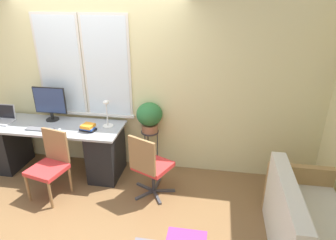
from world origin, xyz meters
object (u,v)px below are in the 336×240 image
at_px(desk_lamp, 107,112).
at_px(plant_stand, 150,136).
at_px(potted_plant, 149,116).
at_px(laptop, 3,118).
at_px(monitor, 50,103).
at_px(keyboard, 40,129).
at_px(book_stack, 88,128).
at_px(office_chair_swivel, 150,165).
at_px(couch_loveseat, 307,233).
at_px(desk_chair_wooden, 50,164).
at_px(mouse, 59,130).

bearing_deg(desk_lamp, plant_stand, 18.37).
xyz_separation_m(plant_stand, potted_plant, (0.00, 0.00, 0.33)).
distance_m(laptop, monitor, 0.76).
distance_m(monitor, keyboard, 0.44).
bearing_deg(book_stack, monitor, 158.30).
bearing_deg(desk_lamp, keyboard, -163.62).
height_order(office_chair_swivel, couch_loveseat, office_chair_swivel).
relative_size(plant_stand, potted_plant, 1.43).
bearing_deg(plant_stand, desk_lamp, -161.63).
height_order(keyboard, book_stack, book_stack).
bearing_deg(desk_chair_wooden, plant_stand, 48.66).
xyz_separation_m(laptop, desk_lamp, (1.61, 0.10, 0.17)).
relative_size(mouse, plant_stand, 0.09).
distance_m(monitor, book_stack, 0.78).
relative_size(laptop, desk_chair_wooden, 0.36).
bearing_deg(desk_chair_wooden, couch_loveseat, 3.20).
distance_m(book_stack, potted_plant, 0.89).
bearing_deg(laptop, book_stack, -3.75).
height_order(mouse, potted_plant, potted_plant).
height_order(book_stack, desk_chair_wooden, desk_chair_wooden).
distance_m(monitor, desk_lamp, 0.92).
bearing_deg(book_stack, desk_chair_wooden, -129.42).
relative_size(laptop, keyboard, 0.84).
relative_size(desk_lamp, couch_loveseat, 0.27).
distance_m(keyboard, mouse, 0.29).
bearing_deg(desk_chair_wooden, desk_lamp, 60.38).
distance_m(monitor, potted_plant, 1.50).
bearing_deg(mouse, desk_lamp, 22.01).
bearing_deg(book_stack, potted_plant, 25.45).
relative_size(mouse, potted_plant, 0.13).
xyz_separation_m(desk_chair_wooden, plant_stand, (1.17, 0.84, 0.10)).
bearing_deg(monitor, mouse, -49.68).
distance_m(office_chair_swivel, plant_stand, 0.68).
bearing_deg(keyboard, monitor, 89.68).
bearing_deg(couch_loveseat, plant_stand, 54.68).
bearing_deg(desk_chair_wooden, keyboard, 143.48).
xyz_separation_m(laptop, potted_plant, (2.19, 0.29, 0.07)).
xyz_separation_m(monitor, desk_chair_wooden, (0.32, -0.73, -0.58)).
height_order(couch_loveseat, plant_stand, couch_loveseat).
height_order(laptop, keyboard, laptop).
relative_size(laptop, couch_loveseat, 0.22).
distance_m(mouse, desk_chair_wooden, 0.50).
height_order(laptop, monitor, monitor).
bearing_deg(desk_chair_wooden, book_stack, 63.79).
relative_size(laptop, book_stack, 1.40).
relative_size(book_stack, potted_plant, 0.52).
height_order(book_stack, plant_stand, book_stack).
xyz_separation_m(desk_lamp, couch_loveseat, (2.54, -1.20, -0.69)).
bearing_deg(book_stack, plant_stand, 25.45).
bearing_deg(couch_loveseat, office_chair_swivel, 68.10).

